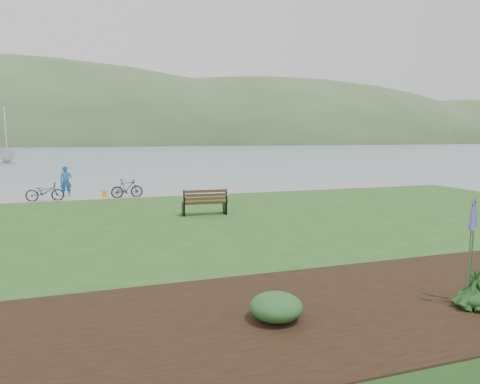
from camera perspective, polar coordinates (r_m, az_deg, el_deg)
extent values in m
plane|color=slate|center=(17.14, -5.40, -4.50)|extent=(600.00, 600.00, 0.00)
cube|color=#25501C|center=(15.20, -3.73, -5.25)|extent=(34.00, 20.00, 0.40)
cube|color=gray|center=(23.76, -9.10, -0.21)|extent=(34.00, 2.20, 0.03)
cube|color=black|center=(9.87, 26.39, -11.75)|extent=(24.00, 4.40, 0.04)
cube|color=#312013|center=(17.27, -4.79, -1.41)|extent=(1.77, 0.72, 0.05)
cube|color=#312013|center=(16.91, -4.61, -0.48)|extent=(1.74, 0.28, 0.54)
cube|color=black|center=(17.19, -7.56, -2.33)|extent=(0.10, 0.60, 0.48)
cube|color=black|center=(17.47, -2.04, -2.11)|extent=(0.10, 0.60, 0.48)
imported|color=#22549B|center=(24.03, -22.21, 1.65)|extent=(0.69, 0.48, 1.89)
imported|color=black|center=(22.81, -24.58, 0.01)|extent=(0.64, 1.76, 0.91)
imported|color=black|center=(22.63, -14.84, 0.45)|extent=(0.60, 1.63, 0.96)
imported|color=silver|center=(65.51, -28.55, 3.43)|extent=(11.87, 11.95, 23.72)
cube|color=orange|center=(23.35, -17.61, -0.23)|extent=(0.25, 0.34, 0.33)
ellipsoid|color=#153A15|center=(9.10, 28.79, -12.36)|extent=(0.62, 0.62, 0.31)
cone|color=#52449E|center=(8.79, 29.27, -5.10)|extent=(0.36, 0.36, 2.04)
ellipsoid|color=#1E4C21|center=(7.52, 4.83, -15.00)|extent=(0.91, 0.91, 0.45)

